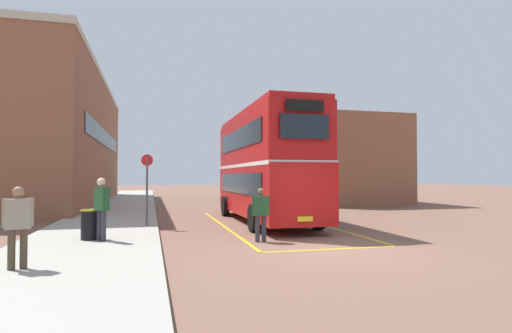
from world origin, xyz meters
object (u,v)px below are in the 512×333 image
(pedestrian_waiting_far, at_px, (18,222))
(single_deck_bus, at_px, (247,180))
(double_decker_bus, at_px, (265,165))
(pedestrian_waiting_near, at_px, (102,204))
(bus_stop_sign, at_px, (147,182))
(pedestrian_boarding, at_px, (261,211))
(litter_bin, at_px, (90,224))

(pedestrian_waiting_far, bearing_deg, single_deck_bus, 67.46)
(double_decker_bus, height_order, pedestrian_waiting_far, double_decker_bus)
(pedestrian_waiting_near, relative_size, bus_stop_sign, 0.67)
(pedestrian_boarding, relative_size, pedestrian_waiting_far, 0.99)
(double_decker_bus, bearing_deg, pedestrian_boarding, -107.04)
(pedestrian_waiting_far, bearing_deg, double_decker_bus, 47.47)
(pedestrian_boarding, relative_size, bus_stop_sign, 0.61)
(double_decker_bus, bearing_deg, litter_bin, -146.54)
(double_decker_bus, relative_size, bus_stop_sign, 3.66)
(double_decker_bus, bearing_deg, single_deck_bus, 79.21)
(double_decker_bus, height_order, bus_stop_sign, double_decker_bus)
(pedestrian_boarding, xyz_separation_m, litter_bin, (-4.97, 0.84, -0.36))
(pedestrian_waiting_far, bearing_deg, pedestrian_waiting_near, 70.35)
(pedestrian_boarding, distance_m, pedestrian_waiting_near, 4.64)
(pedestrian_boarding, height_order, pedestrian_waiting_far, pedestrian_waiting_far)
(double_decker_bus, relative_size, pedestrian_waiting_far, 5.98)
(double_decker_bus, relative_size, pedestrian_waiting_near, 5.45)
(single_deck_bus, distance_m, bus_stop_sign, 20.85)
(litter_bin, bearing_deg, pedestrian_waiting_near, -45.53)
(double_decker_bus, bearing_deg, bus_stop_sign, -168.27)
(single_deck_bus, relative_size, pedestrian_waiting_far, 5.08)
(pedestrian_boarding, height_order, litter_bin, pedestrian_boarding)
(pedestrian_waiting_far, xyz_separation_m, bus_stop_sign, (2.43, 7.04, 0.67))
(single_deck_bus, height_order, pedestrian_waiting_near, single_deck_bus)
(litter_bin, bearing_deg, bus_stop_sign, 64.38)
(pedestrian_waiting_far, height_order, litter_bin, pedestrian_waiting_far)
(pedestrian_waiting_far, bearing_deg, pedestrian_boarding, 26.50)
(bus_stop_sign, bearing_deg, pedestrian_waiting_far, -109.05)
(pedestrian_waiting_far, bearing_deg, bus_stop_sign, 70.95)
(litter_bin, bearing_deg, pedestrian_waiting_far, -102.77)
(pedestrian_waiting_near, bearing_deg, pedestrian_waiting_far, -109.65)
(pedestrian_boarding, bearing_deg, litter_bin, 170.41)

